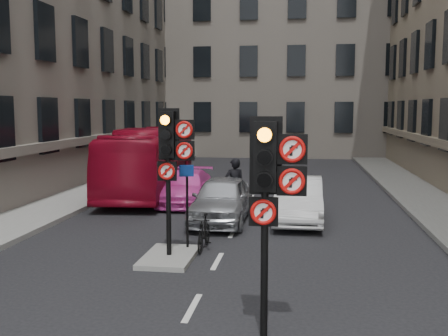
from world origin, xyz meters
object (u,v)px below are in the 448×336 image
(car_pink, at_px, (186,187))
(signal_near, at_px, (271,180))
(motorcycle, at_px, (204,232))
(car_silver, at_px, (222,199))
(info_sign, at_px, (187,194))
(car_white, at_px, (298,200))
(motorcyclist, at_px, (234,186))
(bus_red, at_px, (150,160))
(signal_far, at_px, (171,150))

(car_pink, bearing_deg, signal_near, -72.40)
(signal_near, distance_m, motorcycle, 5.80)
(motorcycle, bearing_deg, car_silver, 91.15)
(signal_near, height_order, car_pink, signal_near)
(car_silver, height_order, info_sign, info_sign)
(car_silver, bearing_deg, car_white, 11.18)
(car_silver, bearing_deg, motorcyclist, 82.33)
(signal_near, distance_m, car_silver, 8.85)
(car_white, bearing_deg, bus_red, 142.55)
(car_silver, relative_size, bus_red, 0.43)
(car_white, xyz_separation_m, motorcyclist, (-2.24, 1.06, 0.26))
(motorcyclist, bearing_deg, bus_red, -64.71)
(signal_near, height_order, motorcycle, signal_near)
(motorcyclist, bearing_deg, signal_far, 60.46)
(signal_far, distance_m, car_pink, 7.88)
(signal_near, height_order, car_silver, signal_near)
(signal_far, distance_m, motorcyclist, 6.22)
(signal_far, height_order, bus_red, signal_far)
(car_silver, bearing_deg, info_sign, -94.62)
(motorcycle, bearing_deg, motorcyclist, 88.35)
(car_silver, bearing_deg, bus_red, 127.17)
(car_silver, xyz_separation_m, bus_red, (-3.95, 5.38, 0.67))
(signal_far, relative_size, bus_red, 0.35)
(car_silver, bearing_deg, signal_near, -75.55)
(info_sign, bearing_deg, signal_far, -119.37)
(car_pink, relative_size, motorcycle, 2.82)
(car_pink, height_order, motorcyclist, motorcyclist)
(signal_near, relative_size, info_sign, 1.67)
(bus_red, xyz_separation_m, motorcycle, (3.98, -8.78, -0.95))
(info_sign, bearing_deg, car_white, 42.43)
(bus_red, distance_m, info_sign, 9.74)
(motorcycle, relative_size, info_sign, 0.71)
(car_white, relative_size, car_pink, 1.00)
(motorcycle, bearing_deg, car_white, 58.35)
(signal_far, bearing_deg, car_white, 58.06)
(bus_red, bearing_deg, motorcyclist, -47.53)
(signal_near, distance_m, car_white, 9.07)
(car_white, height_order, bus_red, bus_red)
(signal_far, xyz_separation_m, bus_red, (-3.39, 9.79, -1.29))
(motorcycle, distance_m, motorcyclist, 4.94)
(signal_far, distance_m, info_sign, 1.42)
(signal_near, relative_size, bus_red, 0.35)
(signal_far, distance_m, motorcycle, 2.53)
(bus_red, distance_m, motorcycle, 9.69)
(info_sign, bearing_deg, bus_red, 98.47)
(car_white, height_order, motorcycle, car_white)
(bus_red, relative_size, motorcyclist, 5.23)
(car_white, relative_size, motorcycle, 2.83)
(car_silver, distance_m, car_white, 2.51)
(signal_near, bearing_deg, car_pink, 108.70)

